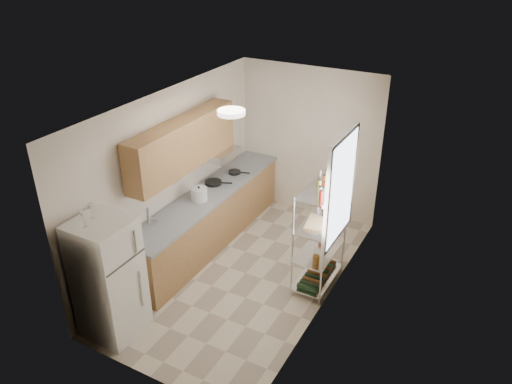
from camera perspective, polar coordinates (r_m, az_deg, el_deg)
room at (r=6.77m, az=-1.29°, el=-0.43°), size 2.52×4.42×2.62m
counter_run at (r=7.93m, az=-5.45°, el=-3.03°), size 0.63×3.51×0.90m
upper_cabinets at (r=7.16m, az=-8.33°, el=5.41°), size 0.33×2.20×0.72m
range_hood at (r=7.89m, az=-4.40°, el=4.49°), size 0.50×0.60×0.12m
window at (r=6.50m, az=9.67°, el=0.38°), size 0.06×1.00×1.46m
bakers_rack at (r=6.72m, az=7.46°, el=-2.74°), size 0.45×0.90×1.73m
ceiling_dome at (r=6.03m, az=-2.85°, el=9.10°), size 0.34×0.34×0.05m
refrigerator at (r=6.32m, az=-16.50°, el=-9.46°), size 0.65×0.65×1.58m
wine_glass_a at (r=5.94m, az=-18.31°, el=-2.05°), size 0.07×0.07×0.19m
wine_glass_b at (r=5.79m, az=-19.14°, el=-2.93°), size 0.07×0.07×0.20m
rice_cooker at (r=7.50m, az=-6.52°, el=-0.23°), size 0.24×0.24×0.20m
frying_pan_large at (r=7.99m, az=-4.90°, el=1.09°), size 0.36×0.36×0.05m
frying_pan_small at (r=8.33m, az=-2.46°, el=2.28°), size 0.26×0.26×0.04m
cutting_board at (r=6.72m, az=7.20°, el=-3.56°), size 0.39×0.46×0.03m
espresso_machine at (r=6.90m, az=8.25°, el=-1.61°), size 0.22×0.27×0.27m
storage_bag at (r=7.26m, az=7.65°, el=-4.62°), size 0.13×0.16×0.16m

